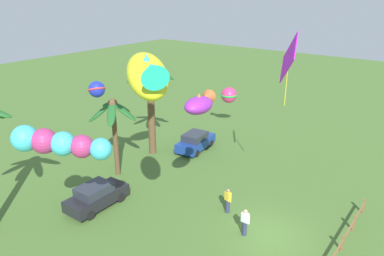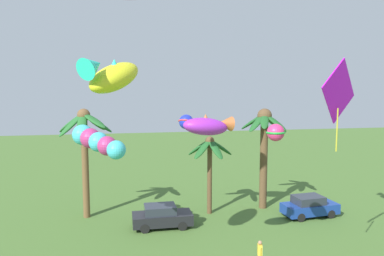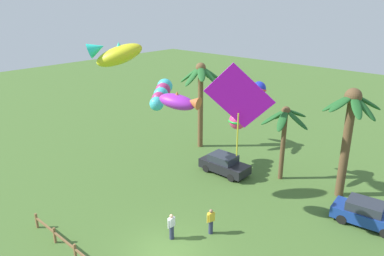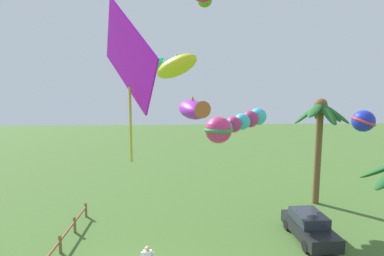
{
  "view_description": "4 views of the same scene",
  "coord_description": "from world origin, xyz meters",
  "px_view_note": "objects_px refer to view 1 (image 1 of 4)",
  "views": [
    {
      "loc": [
        -16.04,
        -6.78,
        12.65
      ],
      "look_at": [
        -1.79,
        3.87,
        5.94
      ],
      "focal_mm": 34.74,
      "sensor_mm": 36.0,
      "label": 1
    },
    {
      "loc": [
        -6.06,
        -14.5,
        9.39
      ],
      "look_at": [
        -2.68,
        4.22,
        7.22
      ],
      "focal_mm": 35.69,
      "sensor_mm": 36.0,
      "label": 2
    },
    {
      "loc": [
        12.16,
        -11.33,
        12.99
      ],
      "look_at": [
        -1.75,
        3.89,
        5.73
      ],
      "focal_mm": 34.7,
      "sensor_mm": 36.0,
      "label": 3
    },
    {
      "loc": [
        10.87,
        2.3,
        8.21
      ],
      "look_at": [
        -3.05,
        3.16,
        6.43
      ],
      "focal_mm": 26.62,
      "sensor_mm": 36.0,
      "label": 4
    }
  ],
  "objects_px": {
    "palm_tree_2": "(150,87)",
    "spectator_0": "(228,200)",
    "palm_tree_0": "(114,117)",
    "parked_car_1": "(195,141)",
    "kite_fish_2": "(200,104)",
    "kite_tube_7": "(58,143)",
    "kite_ball_6": "(229,95)",
    "kite_diamond_4": "(289,59)",
    "parked_car_0": "(96,196)",
    "kite_fish_1": "(148,74)",
    "kite_ball_3": "(97,89)",
    "spectator_1": "(245,222)"
  },
  "relations": [
    {
      "from": "spectator_0",
      "to": "kite_fish_2",
      "type": "bearing_deg",
      "value": 175.55
    },
    {
      "from": "palm_tree_2",
      "to": "kite_ball_6",
      "type": "relative_size",
      "value": 5.52
    },
    {
      "from": "parked_car_1",
      "to": "kite_diamond_4",
      "type": "height_order",
      "value": "kite_diamond_4"
    },
    {
      "from": "palm_tree_0",
      "to": "spectator_0",
      "type": "height_order",
      "value": "palm_tree_0"
    },
    {
      "from": "kite_fish_2",
      "to": "kite_ball_3",
      "type": "bearing_deg",
      "value": 88.29
    },
    {
      "from": "kite_fish_2",
      "to": "parked_car_0",
      "type": "bearing_deg",
      "value": 104.0
    },
    {
      "from": "kite_fish_2",
      "to": "kite_tube_7",
      "type": "bearing_deg",
      "value": 145.89
    },
    {
      "from": "kite_fish_2",
      "to": "kite_ball_6",
      "type": "height_order",
      "value": "kite_fish_2"
    },
    {
      "from": "palm_tree_2",
      "to": "spectator_0",
      "type": "relative_size",
      "value": 4.79
    },
    {
      "from": "kite_fish_1",
      "to": "palm_tree_2",
      "type": "bearing_deg",
      "value": 43.09
    },
    {
      "from": "kite_fish_2",
      "to": "kite_ball_6",
      "type": "distance_m",
      "value": 3.73
    },
    {
      "from": "parked_car_0",
      "to": "kite_ball_6",
      "type": "xyz_separation_m",
      "value": [
        5.3,
        -5.99,
        6.2
      ]
    },
    {
      "from": "spectator_1",
      "to": "kite_ball_3",
      "type": "distance_m",
      "value": 11.77
    },
    {
      "from": "parked_car_0",
      "to": "kite_tube_7",
      "type": "bearing_deg",
      "value": -143.34
    },
    {
      "from": "palm_tree_2",
      "to": "parked_car_1",
      "type": "relative_size",
      "value": 1.88
    },
    {
      "from": "palm_tree_2",
      "to": "spectator_0",
      "type": "distance_m",
      "value": 11.22
    },
    {
      "from": "spectator_1",
      "to": "kite_ball_3",
      "type": "relative_size",
      "value": 1.06
    },
    {
      "from": "palm_tree_0",
      "to": "kite_ball_6",
      "type": "distance_m",
      "value": 8.71
    },
    {
      "from": "palm_tree_2",
      "to": "kite_ball_3",
      "type": "xyz_separation_m",
      "value": [
        -6.16,
        -1.31,
        1.31
      ]
    },
    {
      "from": "palm_tree_2",
      "to": "parked_car_0",
      "type": "distance_m",
      "value": 9.73
    },
    {
      "from": "parked_car_1",
      "to": "kite_diamond_4",
      "type": "xyz_separation_m",
      "value": [
        -3.45,
        -8.83,
        8.26
      ]
    },
    {
      "from": "palm_tree_2",
      "to": "kite_diamond_4",
      "type": "relative_size",
      "value": 1.82
    },
    {
      "from": "kite_fish_2",
      "to": "kite_ball_3",
      "type": "distance_m",
      "value": 7.97
    },
    {
      "from": "parked_car_1",
      "to": "kite_tube_7",
      "type": "distance_m",
      "value": 15.78
    },
    {
      "from": "palm_tree_2",
      "to": "kite_ball_3",
      "type": "bearing_deg",
      "value": -168.01
    },
    {
      "from": "kite_fish_1",
      "to": "kite_ball_6",
      "type": "distance_m",
      "value": 8.71
    },
    {
      "from": "parked_car_0",
      "to": "kite_fish_2",
      "type": "bearing_deg",
      "value": -76.0
    },
    {
      "from": "palm_tree_0",
      "to": "parked_car_1",
      "type": "relative_size",
      "value": 1.4
    },
    {
      "from": "parked_car_0",
      "to": "kite_ball_3",
      "type": "bearing_deg",
      "value": 36.19
    },
    {
      "from": "palm_tree_0",
      "to": "kite_fish_1",
      "type": "relative_size",
      "value": 1.64
    },
    {
      "from": "parked_car_1",
      "to": "kite_ball_6",
      "type": "xyz_separation_m",
      "value": [
        -5.3,
        -6.23,
        6.2
      ]
    },
    {
      "from": "kite_diamond_4",
      "to": "spectator_1",
      "type": "bearing_deg",
      "value": -178.88
    },
    {
      "from": "palm_tree_0",
      "to": "spectator_1",
      "type": "distance_m",
      "value": 11.44
    },
    {
      "from": "kite_fish_1",
      "to": "kite_diamond_4",
      "type": "distance_m",
      "value": 10.05
    },
    {
      "from": "kite_ball_6",
      "to": "kite_tube_7",
      "type": "relative_size",
      "value": 0.37
    },
    {
      "from": "spectator_0",
      "to": "kite_tube_7",
      "type": "distance_m",
      "value": 10.56
    },
    {
      "from": "parked_car_0",
      "to": "kite_ball_3",
      "type": "xyz_separation_m",
      "value": [
        1.88,
        1.37,
        6.1
      ]
    },
    {
      "from": "kite_fish_1",
      "to": "kite_ball_3",
      "type": "relative_size",
      "value": 2.31
    },
    {
      "from": "kite_fish_1",
      "to": "kite_tube_7",
      "type": "distance_m",
      "value": 5.86
    },
    {
      "from": "kite_ball_6",
      "to": "kite_tube_7",
      "type": "xyz_separation_m",
      "value": [
        -9.14,
        3.13,
        -0.66
      ]
    },
    {
      "from": "palm_tree_2",
      "to": "kite_diamond_4",
      "type": "height_order",
      "value": "kite_diamond_4"
    },
    {
      "from": "parked_car_0",
      "to": "kite_fish_2",
      "type": "distance_m",
      "value": 9.51
    },
    {
      "from": "spectator_0",
      "to": "kite_fish_1",
      "type": "xyz_separation_m",
      "value": [
        -7.09,
        -0.68,
        8.97
      ]
    },
    {
      "from": "palm_tree_0",
      "to": "kite_diamond_4",
      "type": "distance_m",
      "value": 12.21
    },
    {
      "from": "kite_fish_1",
      "to": "kite_ball_3",
      "type": "distance_m",
      "value": 10.42
    },
    {
      "from": "kite_fish_1",
      "to": "kite_tube_7",
      "type": "relative_size",
      "value": 0.92
    },
    {
      "from": "spectator_1",
      "to": "kite_fish_1",
      "type": "xyz_separation_m",
      "value": [
        -5.78,
        1.21,
        8.97
      ]
    },
    {
      "from": "parked_car_0",
      "to": "spectator_1",
      "type": "bearing_deg",
      "value": -71.1
    },
    {
      "from": "kite_fish_2",
      "to": "kite_diamond_4",
      "type": "relative_size",
      "value": 0.66
    },
    {
      "from": "parked_car_1",
      "to": "kite_ball_3",
      "type": "distance_m",
      "value": 10.7
    }
  ]
}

